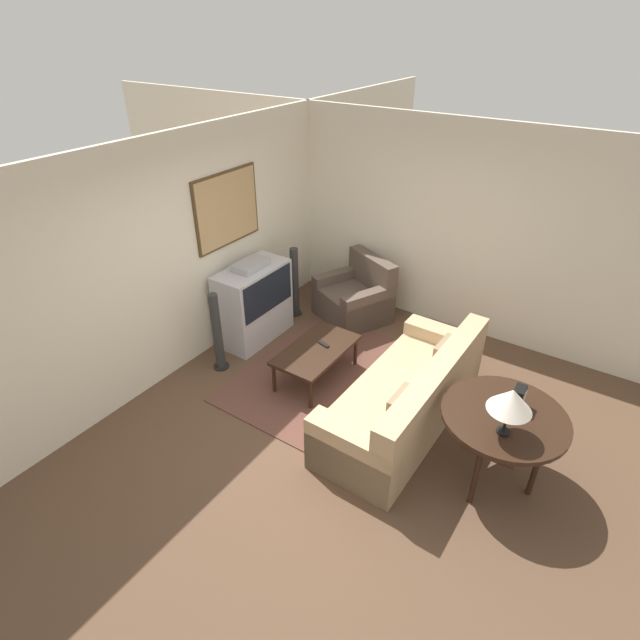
{
  "coord_description": "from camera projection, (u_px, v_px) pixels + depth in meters",
  "views": [
    {
      "loc": [
        -3.27,
        -2.04,
        3.7
      ],
      "look_at": [
        0.68,
        0.62,
        0.75
      ],
      "focal_mm": 28.0,
      "sensor_mm": 36.0,
      "label": 1
    }
  ],
  "objects": [
    {
      "name": "ground_plane",
      "position": [
        333.0,
        427.0,
        5.22
      ],
      "size": [
        12.0,
        12.0,
        0.0
      ],
      "primitive_type": "plane",
      "color": "brown"
    },
    {
      "name": "wall_back",
      "position": [
        174.0,
        260.0,
        5.53
      ],
      "size": [
        12.0,
        0.1,
        2.7
      ],
      "color": "beige",
      "rests_on": "ground_plane"
    },
    {
      "name": "wall_right",
      "position": [
        445.0,
        228.0,
        6.36
      ],
      "size": [
        0.06,
        12.0,
        2.7
      ],
      "color": "beige",
      "rests_on": "ground_plane"
    },
    {
      "name": "area_rug",
      "position": [
        319.0,
        372.0,
        5.99
      ],
      "size": [
        2.27,
        1.57,
        0.01
      ],
      "color": "brown",
      "rests_on": "ground_plane"
    },
    {
      "name": "tv",
      "position": [
        254.0,
        303.0,
        6.41
      ],
      "size": [
        1.0,
        0.51,
        1.09
      ],
      "color": "#B7B7BC",
      "rests_on": "ground_plane"
    },
    {
      "name": "couch",
      "position": [
        407.0,
        399.0,
        5.12
      ],
      "size": [
        2.23,
        0.92,
        0.86
      ],
      "rotation": [
        0.0,
        0.0,
        3.13
      ],
      "color": "tan",
      "rests_on": "ground_plane"
    },
    {
      "name": "armchair",
      "position": [
        355.0,
        298.0,
        6.95
      ],
      "size": [
        1.1,
        1.14,
        0.87
      ],
      "rotation": [
        0.0,
        0.0,
        -2.0
      ],
      "color": "brown",
      "rests_on": "ground_plane"
    },
    {
      "name": "coffee_table",
      "position": [
        316.0,
        351.0,
        5.72
      ],
      "size": [
        1.05,
        0.59,
        0.43
      ],
      "color": "black",
      "rests_on": "ground_plane"
    },
    {
      "name": "console_table",
      "position": [
        504.0,
        421.0,
        4.3
      ],
      "size": [
        1.08,
        1.08,
        0.76
      ],
      "color": "black",
      "rests_on": "ground_plane"
    },
    {
      "name": "table_lamp",
      "position": [
        511.0,
        400.0,
        3.9
      ],
      "size": [
        0.35,
        0.35,
        0.45
      ],
      "color": "black",
      "rests_on": "console_table"
    },
    {
      "name": "mantel_clock",
      "position": [
        519.0,
        397.0,
        4.3
      ],
      "size": [
        0.15,
        0.1,
        0.2
      ],
      "color": "black",
      "rests_on": "console_table"
    },
    {
      "name": "remote",
      "position": [
        323.0,
        344.0,
        5.75
      ],
      "size": [
        0.08,
        0.17,
        0.02
      ],
      "color": "black",
      "rests_on": "coffee_table"
    },
    {
      "name": "speaker_tower_left",
      "position": [
        217.0,
        334.0,
        5.85
      ],
      "size": [
        0.19,
        0.19,
        1.01
      ],
      "color": "black",
      "rests_on": "ground_plane"
    },
    {
      "name": "speaker_tower_right",
      "position": [
        295.0,
        284.0,
        6.93
      ],
      "size": [
        0.19,
        0.19,
        1.01
      ],
      "color": "black",
      "rests_on": "ground_plane"
    }
  ]
}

